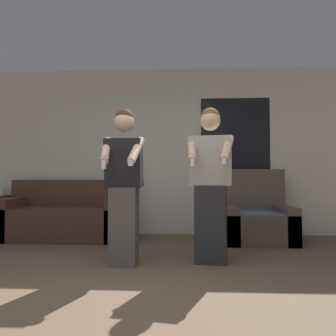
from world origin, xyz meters
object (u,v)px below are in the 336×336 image
couch (67,218)px  person_right (211,184)px  armchair (256,219)px  person_left (124,185)px

couch → person_right: 2.52m
armchair → person_right: (-0.74, -1.31, 0.51)m
couch → armchair: (2.79, -0.07, 0.01)m
person_right → person_left: bearing=-171.1°
armchair → person_left: size_ratio=0.65×
couch → armchair: 2.79m
couch → person_left: (1.15, -1.52, 0.51)m
person_left → couch: bearing=127.1°
couch → person_left: bearing=-52.9°
couch → person_right: (2.05, -1.38, 0.52)m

